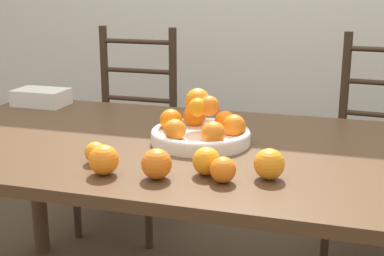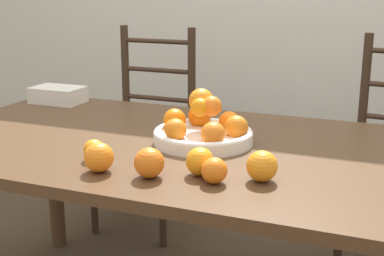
% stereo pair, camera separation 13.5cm
% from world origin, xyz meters
% --- Properties ---
extents(dining_table, '(1.89, 0.97, 0.72)m').
position_xyz_m(dining_table, '(0.00, 0.00, 0.64)').
color(dining_table, '#4C331E').
rests_on(dining_table, ground_plane).
extents(fruit_bowl, '(0.32, 0.32, 0.17)m').
position_xyz_m(fruit_bowl, '(0.02, 0.02, 0.77)').
color(fruit_bowl, white).
rests_on(fruit_bowl, dining_table).
extents(orange_loose_0, '(0.08, 0.08, 0.08)m').
position_xyz_m(orange_loose_0, '(0.29, -0.25, 0.76)').
color(orange_loose_0, orange).
rests_on(orange_loose_0, dining_table).
extents(orange_loose_1, '(0.07, 0.07, 0.07)m').
position_xyz_m(orange_loose_1, '(0.17, -0.31, 0.76)').
color(orange_loose_1, orange).
rests_on(orange_loose_1, dining_table).
extents(orange_loose_2, '(0.06, 0.06, 0.06)m').
position_xyz_m(orange_loose_2, '(-0.21, -0.26, 0.75)').
color(orange_loose_2, orange).
rests_on(orange_loose_2, dining_table).
extents(orange_loose_3, '(0.08, 0.08, 0.08)m').
position_xyz_m(orange_loose_3, '(-0.15, -0.34, 0.76)').
color(orange_loose_3, orange).
rests_on(orange_loose_3, dining_table).
extents(orange_loose_4, '(0.08, 0.08, 0.08)m').
position_xyz_m(orange_loose_4, '(0.12, -0.26, 0.76)').
color(orange_loose_4, orange).
rests_on(orange_loose_4, dining_table).
extents(orange_loose_5, '(0.08, 0.08, 0.08)m').
position_xyz_m(orange_loose_5, '(-0.00, -0.33, 0.76)').
color(orange_loose_5, orange).
rests_on(orange_loose_5, dining_table).
extents(chair_left, '(0.42, 0.40, 1.01)m').
position_xyz_m(chair_left, '(-0.58, 0.80, 0.49)').
color(chair_left, '#382619').
rests_on(chair_left, ground_plane).
extents(chair_right, '(0.45, 0.43, 1.01)m').
position_xyz_m(chair_right, '(0.63, 0.80, 0.49)').
color(chair_right, '#382619').
rests_on(chair_right, ground_plane).
extents(book_stack, '(0.22, 0.14, 0.07)m').
position_xyz_m(book_stack, '(-0.78, 0.35, 0.76)').
color(book_stack, silver).
rests_on(book_stack, dining_table).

